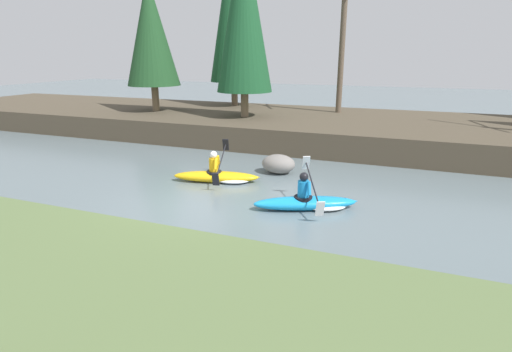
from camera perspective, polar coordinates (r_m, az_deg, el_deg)
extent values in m
plane|color=slate|center=(10.72, -7.87, -4.43)|extent=(90.00, 90.00, 0.00)
cube|color=#4C4233|center=(19.66, 6.28, 7.03)|extent=(44.00, 8.11, 1.04)
cylinder|color=#7A664C|center=(21.81, -14.16, 10.72)|extent=(0.36, 0.36, 1.31)
cone|color=#1E4723|center=(21.72, -14.82, 19.30)|extent=(2.67, 2.67, 5.22)
cylinder|color=brown|center=(23.46, -3.08, 11.67)|extent=(0.36, 0.36, 1.36)
cone|color=#194C28|center=(23.49, -3.28, 23.09)|extent=(2.69, 2.69, 7.98)
cylinder|color=#7A664C|center=(19.15, -1.63, 10.21)|extent=(0.36, 0.36, 1.18)
cone|color=#194C28|center=(19.11, -1.74, 22.71)|extent=(2.56, 2.56, 7.15)
cylinder|color=brown|center=(20.96, 12.11, 16.36)|extent=(0.28, 0.28, 5.50)
ellipsoid|color=#1993D6|center=(10.51, 6.99, -3.85)|extent=(2.70, 1.68, 0.34)
cone|color=#1993D6|center=(10.80, 13.50, -3.54)|extent=(0.40, 0.33, 0.20)
cylinder|color=black|center=(10.45, 6.75, -3.12)|extent=(0.64, 0.64, 0.08)
cylinder|color=#1984CC|center=(10.37, 6.80, -1.83)|extent=(0.40, 0.40, 0.42)
sphere|color=black|center=(10.27, 6.86, -0.11)|extent=(0.31, 0.31, 0.23)
cylinder|color=#1984CC|center=(10.58, 7.12, -0.95)|extent=(0.18, 0.24, 0.35)
cylinder|color=#1984CC|center=(10.14, 7.62, -1.78)|extent=(0.18, 0.24, 0.35)
cylinder|color=black|center=(10.37, 8.07, -1.13)|extent=(0.84, 1.75, 0.65)
cube|color=white|center=(11.18, 7.16, 1.89)|extent=(0.25, 0.23, 0.41)
cube|color=white|center=(9.60, 9.14, -4.64)|extent=(0.25, 0.23, 0.41)
ellipsoid|color=white|center=(10.65, 9.89, -4.16)|extent=(1.29, 1.10, 0.18)
ellipsoid|color=yellow|center=(12.72, -5.76, -0.09)|extent=(2.76, 1.31, 0.34)
cone|color=yellow|center=(12.54, -0.18, -0.17)|extent=(0.39, 0.29, 0.20)
cylinder|color=black|center=(12.68, -6.00, 0.54)|extent=(0.59, 0.59, 0.08)
cylinder|color=yellow|center=(12.62, -6.04, 1.63)|extent=(0.37, 0.37, 0.42)
sphere|color=white|center=(12.53, -6.08, 3.06)|extent=(0.28, 0.28, 0.23)
cylinder|color=yellow|center=(12.80, -5.41, 2.28)|extent=(0.15, 0.24, 0.35)
cylinder|color=yellow|center=(12.35, -5.81, 1.71)|extent=(0.15, 0.24, 0.35)
cylinder|color=black|center=(12.54, -5.02, 2.16)|extent=(0.56, 1.85, 0.65)
cube|color=black|center=(13.38, -4.35, 4.49)|extent=(0.24, 0.21, 0.41)
cube|color=black|center=(11.73, -5.79, -0.48)|extent=(0.24, 0.21, 0.41)
ellipsoid|color=white|center=(12.65, -3.30, -0.50)|extent=(1.25, 0.97, 0.18)
ellipsoid|color=gray|center=(13.57, 3.23, 1.74)|extent=(1.14, 0.89, 0.64)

